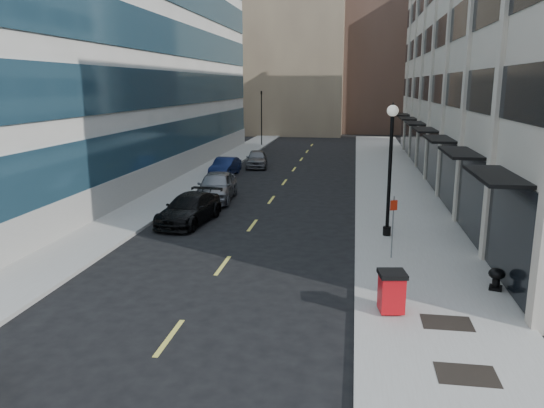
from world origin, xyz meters
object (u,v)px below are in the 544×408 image
(traffic_signal, at_px, (261,94))
(sign_post, at_px, (393,218))
(car_blue_sedan, at_px, (225,167))
(car_black_pickup, at_px, (189,209))
(trash_bin, at_px, (392,291))
(car_silver_sedan, at_px, (217,186))
(car_grey_sedan, at_px, (257,159))
(urn_planter, at_px, (497,277))
(lamppost, at_px, (390,159))

(traffic_signal, height_order, sign_post, traffic_signal)
(traffic_signal, relative_size, car_blue_sedan, 1.68)
(car_black_pickup, relative_size, trash_bin, 3.89)
(trash_bin, relative_size, sign_post, 0.52)
(car_silver_sedan, xyz_separation_m, car_grey_sedan, (0.00, 13.20, -0.14))
(car_blue_sedan, bearing_deg, trash_bin, -62.25)
(urn_planter, bearing_deg, car_blue_sedan, 124.01)
(car_blue_sedan, bearing_deg, traffic_signal, 95.15)
(sign_post, bearing_deg, traffic_signal, 83.45)
(car_black_pickup, xyz_separation_m, urn_planter, (12.80, -7.34, -0.12))
(car_silver_sedan, distance_m, trash_bin, 17.68)
(car_blue_sedan, bearing_deg, car_black_pickup, -80.33)
(traffic_signal, xyz_separation_m, car_black_pickup, (2.30, -34.00, -5.00))
(trash_bin, height_order, urn_planter, trash_bin)
(lamppost, bearing_deg, car_grey_sedan, 115.81)
(car_black_pickup, distance_m, car_grey_sedan, 18.55)
(car_silver_sedan, bearing_deg, car_blue_sedan, 96.29)
(sign_post, xyz_separation_m, urn_planter, (3.20, -2.85, -1.13))
(car_silver_sedan, relative_size, car_grey_sedan, 1.19)
(car_silver_sedan, distance_m, car_grey_sedan, 13.21)
(car_silver_sedan, height_order, sign_post, sign_post)
(sign_post, bearing_deg, trash_bin, -117.50)
(car_blue_sedan, distance_m, lamppost, 19.18)
(car_black_pickup, relative_size, lamppost, 0.84)
(traffic_signal, height_order, car_blue_sedan, traffic_signal)
(trash_bin, xyz_separation_m, lamppost, (0.34, 8.41, 2.78))
(traffic_signal, height_order, car_grey_sedan, traffic_signal)
(urn_planter, bearing_deg, car_silver_sedan, 135.24)
(car_black_pickup, bearing_deg, traffic_signal, 100.86)
(car_grey_sedan, xyz_separation_m, lamppost, (9.60, -19.85, 2.89))
(sign_post, bearing_deg, car_grey_sedan, 88.88)
(car_grey_sedan, height_order, sign_post, sign_post)
(car_blue_sedan, bearing_deg, car_silver_sedan, -76.37)
(car_black_pickup, distance_m, car_silver_sedan, 5.35)
(lamppost, bearing_deg, sign_post, -90.00)
(car_grey_sedan, bearing_deg, sign_post, -75.17)
(car_blue_sedan, relative_size, lamppost, 0.70)
(car_silver_sedan, bearing_deg, lamppost, -38.89)
(traffic_signal, height_order, car_black_pickup, traffic_signal)
(car_silver_sedan, height_order, urn_planter, car_silver_sedan)
(car_black_pickup, bearing_deg, trash_bin, -39.37)
(car_black_pickup, height_order, trash_bin, car_black_pickup)
(car_blue_sedan, bearing_deg, car_grey_sedan, 73.79)
(urn_planter, bearing_deg, car_grey_sedan, 116.30)
(traffic_signal, relative_size, car_silver_sedan, 1.38)
(traffic_signal, bearing_deg, urn_planter, -69.94)
(car_black_pickup, bearing_deg, lamppost, -0.70)
(car_silver_sedan, xyz_separation_m, sign_post, (9.60, -9.84, 0.87))
(trash_bin, bearing_deg, car_silver_sedan, 112.44)
(traffic_signal, bearing_deg, car_black_pickup, -86.13)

